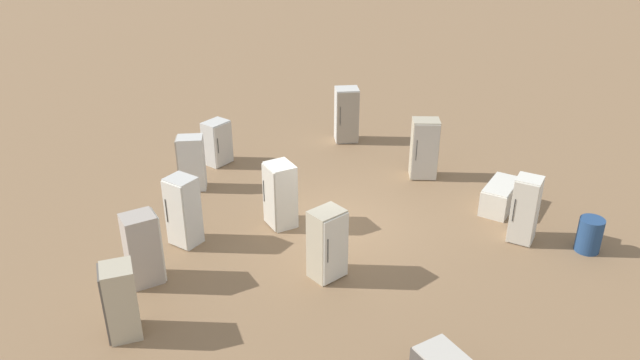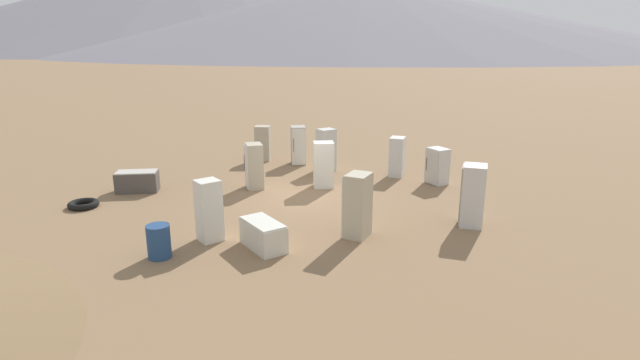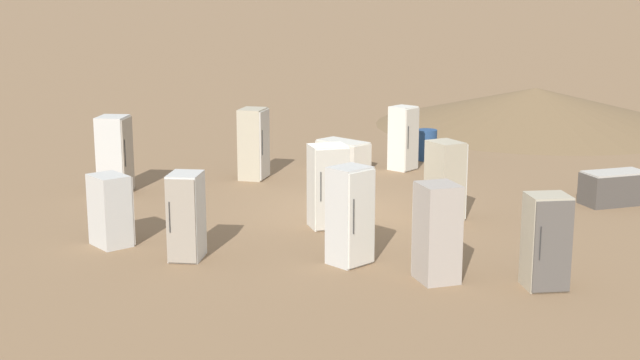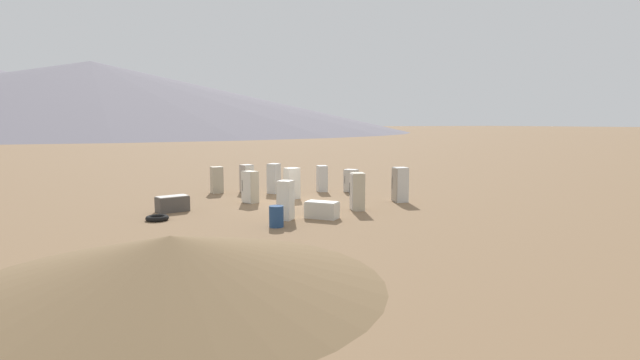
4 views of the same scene
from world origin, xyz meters
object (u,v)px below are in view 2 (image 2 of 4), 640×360
Objects in this scene: discarded_fridge_0 at (473,196)px; rusty_barrel at (159,241)px; discarded_fridge_10 at (437,166)px; discarded_fridge_11 at (326,150)px; discarded_fridge_2 at (137,181)px; discarded_fridge_4 at (357,205)px; discarded_fridge_5 at (254,166)px; scrap_tire at (83,204)px; discarded_fridge_3 at (324,165)px; discarded_fridge_8 at (397,157)px; discarded_fridge_1 at (263,235)px; discarded_fridge_9 at (263,143)px; discarded_fridge_6 at (209,210)px; discarded_fridge_7 at (298,145)px.

discarded_fridge_0 reaches higher than rusty_barrel.
discarded_fridge_11 is (-1.59, -4.56, 0.20)m from discarded_fridge_10.
discarded_fridge_0 is 1.16× the size of discarded_fridge_2.
discarded_fridge_4 reaches higher than discarded_fridge_5.
discarded_fridge_10 reaches higher than scrap_tire.
discarded_fridge_3 is at bearing 152.85° from rusty_barrel.
discarded_fridge_11 is (-3.91, 6.72, 0.53)m from discarded_fridge_2.
discarded_fridge_8 is 1.84× the size of rusty_barrel.
scrap_tire is (-2.71, -6.85, -0.28)m from discarded_fridge_1.
discarded_fridge_4 reaches higher than discarded_fridge_1.
discarded_fridge_3 reaches higher than rusty_barrel.
discarded_fridge_8 is at bearing 144.18° from rusty_barrel.
rusty_barrel is at bearing 99.93° from discarded_fridge_10.
discarded_fridge_2 is at bearing 179.89° from discarded_fridge_3.
discarded_fridge_2 reaches higher than scrap_tire.
discarded_fridge_9 is 1.83× the size of rusty_barrel.
discarded_fridge_6 is (-0.39, -1.63, 0.50)m from discarded_fridge_1.
discarded_fridge_1 is 8.92m from discarded_fridge_8.
discarded_fridge_3 is 1.98× the size of rusty_barrel.
discarded_fridge_7 reaches higher than scrap_tire.
discarded_fridge_1 is 9.69m from discarded_fridge_7.
discarded_fridge_11 is 2.05× the size of rusty_barrel.
discarded_fridge_6 is at bearing 66.04° from scrap_tire.
discarded_fridge_0 reaches higher than discarded_fridge_9.
discarded_fridge_3 reaches higher than discarded_fridge_5.
rusty_barrel is at bearing -93.24° from discarded_fridge_9.
discarded_fridge_3 is 1.08× the size of discarded_fridge_8.
discarded_fridge_10 is at bearing 11.48° from discarded_fridge_1.
discarded_fridge_2 is 1.62× the size of scrap_tire.
discarded_fridge_9 is at bearing 47.21° from discarded_fridge_4.
discarded_fridge_6 is at bearing 144.38° from rusty_barrel.
discarded_fridge_6 is 9.34m from discarded_fridge_7.
discarded_fridge_2 is 7.31m from discarded_fridge_7.
discarded_fridge_9 is at bearing -29.88° from discarded_fridge_7.
discarded_fridge_0 is at bearing -57.78° from discarded_fridge_8.
discarded_fridge_9 reaches higher than discarded_fridge_10.
discarded_fridge_7 is 0.95× the size of discarded_fridge_11.
discarded_fridge_0 is 1.10× the size of discarded_fridge_5.
discarded_fridge_3 is 0.97× the size of discarded_fridge_11.
discarded_fridge_1 is 1.74m from discarded_fridge_6.
discarded_fridge_2 is at bearing 86.42° from discarded_fridge_4.
discarded_fridge_1 is at bearing 123.97° from discarded_fridge_0.
rusty_barrel is at bearing 66.62° from discarded_fridge_7.
discarded_fridge_11 is at bearing 106.93° from discarded_fridge_2.
discarded_fridge_6 is (2.03, -7.56, -0.07)m from discarded_fridge_0.
discarded_fridge_1 is at bearing 107.41° from discarded_fridge_10.
discarded_fridge_10 is (1.01, 1.53, -0.11)m from discarded_fridge_8.
discarded_fridge_6 is at bearing 125.82° from discarded_fridge_1.
discarded_fridge_7 is 1.71× the size of scrap_tire.
scrap_tire is (4.30, -12.27, -0.61)m from discarded_fridge_10.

